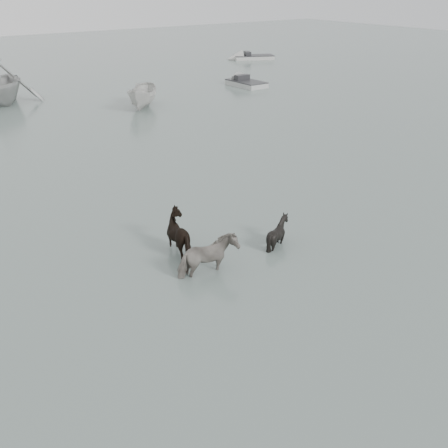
# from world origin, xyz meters

# --- Properties ---
(ground) EXTENTS (140.00, 140.00, 0.00)m
(ground) POSITION_xyz_m (0.00, 0.00, 0.00)
(ground) COLOR slate
(ground) RESTS_ON ground
(pony_pinto) EXTENTS (1.72, 0.86, 1.41)m
(pony_pinto) POSITION_xyz_m (0.11, 0.90, 0.71)
(pony_pinto) COLOR black
(pony_pinto) RESTS_ON ground
(pony_dark) EXTENTS (1.55, 1.68, 1.39)m
(pony_dark) POSITION_xyz_m (0.35, 2.48, 0.70)
(pony_dark) COLOR black
(pony_dark) RESTS_ON ground
(pony_black) EXTENTS (1.30, 1.22, 1.17)m
(pony_black) POSITION_xyz_m (2.84, 1.16, 0.59)
(pony_black) COLOR black
(pony_black) RESTS_ON ground
(rowboat_trail) EXTENTS (6.77, 7.14, 2.95)m
(rowboat_trail) POSITION_xyz_m (2.28, 26.94, 1.48)
(rowboat_trail) COLOR #9D9F9D
(rowboat_trail) RESTS_ON ground
(boat_small) EXTENTS (3.62, 3.87, 1.49)m
(boat_small) POSITION_xyz_m (8.77, 20.50, 0.75)
(boat_small) COLOR beige
(boat_small) RESTS_ON ground
(skiff_port) EXTENTS (1.61, 4.39, 0.75)m
(skiff_port) POSITION_xyz_m (18.36, 22.46, 0.38)
(skiff_port) COLOR #A6A9A6
(skiff_port) RESTS_ON ground
(skiff_star) EXTENTS (5.42, 3.59, 0.75)m
(skiff_star) POSITION_xyz_m (27.69, 33.24, 0.38)
(skiff_star) COLOR #B3B3AE
(skiff_star) RESTS_ON ground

